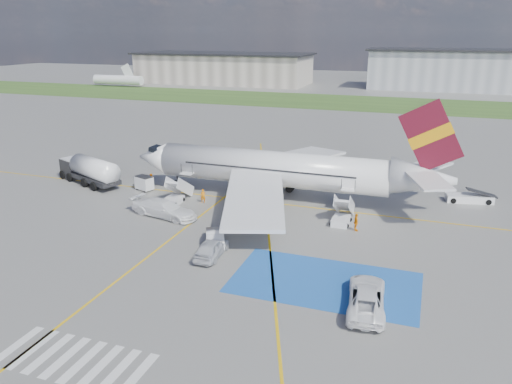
% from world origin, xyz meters
% --- Properties ---
extents(ground, '(400.00, 400.00, 0.00)m').
position_xyz_m(ground, '(0.00, 0.00, 0.00)').
color(ground, '#60605E').
rests_on(ground, ground).
extents(grass_strip, '(400.00, 30.00, 0.01)m').
position_xyz_m(grass_strip, '(0.00, 95.00, 0.01)').
color(grass_strip, '#2D4C1E').
rests_on(grass_strip, ground).
extents(taxiway_line_main, '(120.00, 0.20, 0.01)m').
position_xyz_m(taxiway_line_main, '(0.00, 12.00, 0.01)').
color(taxiway_line_main, gold).
rests_on(taxiway_line_main, ground).
extents(taxiway_line_cross, '(0.20, 60.00, 0.01)m').
position_xyz_m(taxiway_line_cross, '(-5.00, -10.00, 0.01)').
color(taxiway_line_cross, gold).
rests_on(taxiway_line_cross, ground).
extents(taxiway_line_diag, '(20.71, 56.45, 0.01)m').
position_xyz_m(taxiway_line_diag, '(0.00, 12.00, 0.01)').
color(taxiway_line_diag, gold).
rests_on(taxiway_line_diag, ground).
extents(staging_box, '(14.00, 8.00, 0.01)m').
position_xyz_m(staging_box, '(10.00, -4.00, 0.01)').
color(staging_box, '#1B53A7').
rests_on(staging_box, ground).
extents(crosswalk, '(9.00, 4.00, 0.01)m').
position_xyz_m(crosswalk, '(-1.80, -18.00, 0.01)').
color(crosswalk, silver).
rests_on(crosswalk, ground).
extents(terminal_west, '(60.00, 22.00, 10.00)m').
position_xyz_m(terminal_west, '(-55.00, 130.00, 5.00)').
color(terminal_west, gray).
rests_on(terminal_west, ground).
extents(terminal_centre, '(48.00, 18.00, 12.00)m').
position_xyz_m(terminal_centre, '(20.00, 135.00, 6.00)').
color(terminal_centre, gray).
rests_on(terminal_centre, ground).
extents(airliner, '(36.81, 32.95, 11.92)m').
position_xyz_m(airliner, '(1.51, 14.00, 3.39)').
color(airliner, silver).
rests_on(airliner, ground).
extents(airstairs_fwd, '(1.90, 5.20, 3.60)m').
position_xyz_m(airstairs_fwd, '(-9.50, 8.70, 0.62)').
color(airstairs_fwd, silver).
rests_on(airstairs_fwd, ground).
extents(airstairs_aft, '(1.90, 5.20, 3.60)m').
position_xyz_m(airstairs_aft, '(9.00, 8.70, 0.62)').
color(airstairs_aft, silver).
rests_on(airstairs_aft, ground).
extents(fuel_tanker, '(10.32, 6.36, 3.45)m').
position_xyz_m(fuel_tanker, '(-22.75, 11.45, 1.45)').
color(fuel_tanker, black).
rests_on(fuel_tanker, ground).
extents(gpu_cart, '(2.39, 1.93, 1.73)m').
position_xyz_m(gpu_cart, '(-15.03, 11.40, 0.78)').
color(gpu_cart, silver).
rests_on(gpu_cart, ground).
extents(belt_loader, '(5.48, 2.80, 1.58)m').
position_xyz_m(belt_loader, '(21.29, 19.65, 0.40)').
color(belt_loader, silver).
rests_on(belt_loader, ground).
extents(car_silver_a, '(2.04, 4.68, 1.57)m').
position_xyz_m(car_silver_a, '(0.06, -2.72, 0.79)').
color(car_silver_a, '#B7B9BF').
rests_on(car_silver_a, ground).
extents(car_silver_b, '(3.34, 4.68, 1.47)m').
position_xyz_m(car_silver_b, '(-0.72, -0.26, 0.73)').
color(car_silver_b, '#ADAFB4').
rests_on(car_silver_b, ground).
extents(van_white_a, '(3.04, 5.60, 2.01)m').
position_xyz_m(van_white_a, '(13.39, -6.49, 1.01)').
color(van_white_a, white).
rests_on(van_white_a, ground).
extents(van_white_b, '(6.10, 3.47, 2.25)m').
position_xyz_m(van_white_b, '(-8.47, 4.42, 1.12)').
color(van_white_b, white).
rests_on(van_white_b, ground).
extents(crew_fwd, '(0.65, 0.52, 1.56)m').
position_xyz_m(crew_fwd, '(-6.50, 9.60, 0.78)').
color(crew_fwd, orange).
rests_on(crew_fwd, ground).
extents(crew_nose, '(0.97, 0.99, 1.60)m').
position_xyz_m(crew_nose, '(-15.03, 12.99, 0.80)').
color(crew_nose, orange).
rests_on(crew_nose, ground).
extents(crew_aft, '(0.77, 1.10, 1.74)m').
position_xyz_m(crew_aft, '(10.65, 7.03, 0.87)').
color(crew_aft, orange).
rests_on(crew_aft, ground).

